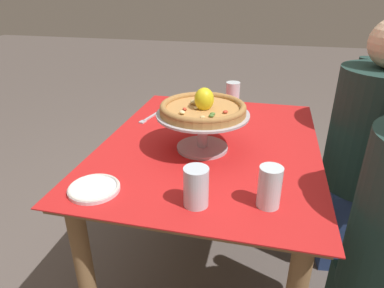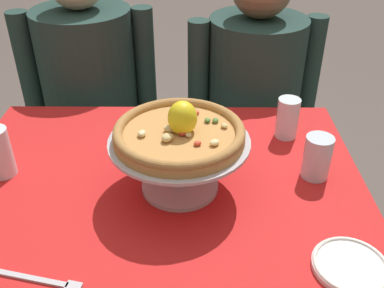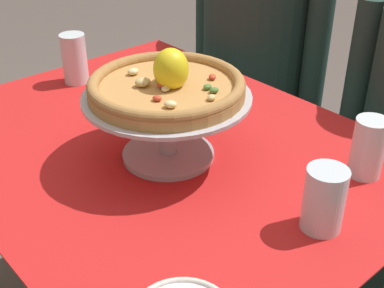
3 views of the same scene
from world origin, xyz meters
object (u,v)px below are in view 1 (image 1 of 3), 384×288
at_px(pizza, 203,108).
at_px(diner_left, 367,155).
at_px(water_glass_side_right, 196,189).
at_px(water_glass_back_right, 269,189).
at_px(dinner_fork, 151,116).
at_px(pizza_stand, 203,126).
at_px(side_plate, 94,188).
at_px(water_glass_side_left, 232,98).

distance_m(pizza, diner_left, 0.86).
xyz_separation_m(water_glass_side_right, water_glass_back_right, (-0.04, 0.20, 0.01)).
bearing_deg(diner_left, dinner_fork, -83.84).
relative_size(pizza_stand, water_glass_back_right, 2.77).
bearing_deg(water_glass_back_right, pizza_stand, -140.83).
height_order(side_plate, dinner_fork, side_plate).
distance_m(water_glass_back_right, side_plate, 0.53).
height_order(water_glass_side_right, diner_left, diner_left).
bearing_deg(side_plate, diner_left, 127.59).
xyz_separation_m(water_glass_side_left, diner_left, (0.09, 0.65, -0.20)).
xyz_separation_m(water_glass_side_right, diner_left, (-0.74, 0.65, -0.19)).
height_order(water_glass_side_left, dinner_fork, water_glass_side_left).
bearing_deg(dinner_fork, side_plate, 3.41).
bearing_deg(water_glass_side_left, water_glass_back_right, 14.27).
bearing_deg(water_glass_side_right, water_glass_back_right, 101.92).
bearing_deg(diner_left, pizza, -61.23).
bearing_deg(pizza_stand, side_plate, -36.45).
bearing_deg(water_glass_side_right, side_plate, -89.53).
bearing_deg(side_plate, water_glass_side_left, 158.99).
bearing_deg(side_plate, dinner_fork, -176.59).
height_order(pizza, water_glass_back_right, pizza).
distance_m(pizza_stand, dinner_fork, 0.42).
bearing_deg(side_plate, water_glass_side_right, 90.47).
xyz_separation_m(pizza_stand, side_plate, (0.36, -0.27, -0.09)).
xyz_separation_m(water_glass_side_left, water_glass_back_right, (0.80, 0.20, -0.00)).
relative_size(pizza_stand, water_glass_side_right, 2.90).
distance_m(water_glass_back_right, diner_left, 0.85).
distance_m(pizza_stand, water_glass_side_left, 0.48).
height_order(pizza_stand, water_glass_back_right, pizza_stand).
xyz_separation_m(pizza, dinner_fork, (-0.28, -0.31, -0.17)).
relative_size(pizza_stand, water_glass_side_left, 2.52).
height_order(pizza_stand, water_glass_side_left, pizza_stand).
xyz_separation_m(water_glass_side_right, dinner_fork, (-0.63, -0.36, -0.05)).
distance_m(pizza_stand, water_glass_side_right, 0.37).
distance_m(water_glass_side_right, diner_left, 1.00).
bearing_deg(pizza, pizza_stand, -157.78).
xyz_separation_m(side_plate, dinner_fork, (-0.64, -0.04, -0.01)).
distance_m(side_plate, diner_left, 1.23).
xyz_separation_m(dinner_fork, diner_left, (-0.11, 1.01, -0.14)).
relative_size(water_glass_side_left, dinner_fork, 0.66).
xyz_separation_m(water_glass_side_left, water_glass_side_right, (0.84, -0.00, -0.01)).
relative_size(water_glass_side_right, water_glass_back_right, 0.96).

